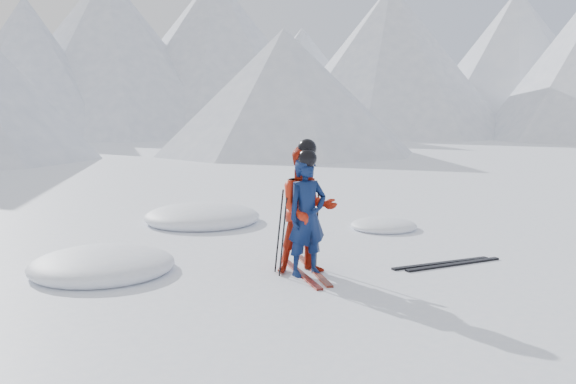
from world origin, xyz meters
TOP-DOWN VIEW (x-y plane):
  - ground at (0.00, 0.00)m, footprint 160.00×160.00m
  - mountain_range at (5.71, 35.31)m, footprint 106.15×62.94m
  - skier_blue at (-1.52, -0.03)m, footprint 0.62×0.43m
  - skier_red at (-1.45, 0.07)m, footprint 1.04×0.93m
  - pole_blue_left at (-1.82, 0.12)m, footprint 0.11×0.08m
  - pole_blue_right at (-1.27, 0.22)m, footprint 0.11×0.07m
  - pole_red_left at (-1.75, 0.32)m, footprint 0.12×0.09m
  - pole_red_right at (-1.15, 0.22)m, footprint 0.12×0.08m
  - ski_worn_left at (-1.57, 0.07)m, footprint 0.63×1.64m
  - ski_worn_right at (-1.33, 0.07)m, footprint 0.74×1.60m
  - ski_loose_a at (0.46, -0.72)m, footprint 1.68×0.42m
  - ski_loose_b at (0.56, -0.87)m, footprint 1.69×0.36m
  - snow_lumps at (-1.70, 3.21)m, footprint 7.13×4.82m

SIDE VIEW (x-z plane):
  - ground at x=0.00m, z-range 0.00..0.00m
  - snow_lumps at x=-1.70m, z-range -0.26..0.26m
  - ski_worn_left at x=-1.57m, z-range 0.00..0.03m
  - ski_worn_right at x=-1.33m, z-range 0.00..0.03m
  - ski_loose_a at x=0.46m, z-range 0.00..0.03m
  - ski_loose_b at x=0.56m, z-range 0.00..0.03m
  - pole_blue_left at x=-1.82m, z-range 0.00..1.10m
  - pole_blue_right at x=-1.27m, z-range 0.00..1.10m
  - pole_red_left at x=-1.75m, z-range 0.00..1.18m
  - pole_red_right at x=-1.15m, z-range 0.00..1.18m
  - skier_blue at x=-1.52m, z-range 0.00..1.64m
  - skier_red at x=-1.45m, z-range 0.00..1.77m
  - mountain_range at x=5.71m, z-range -1.04..14.49m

